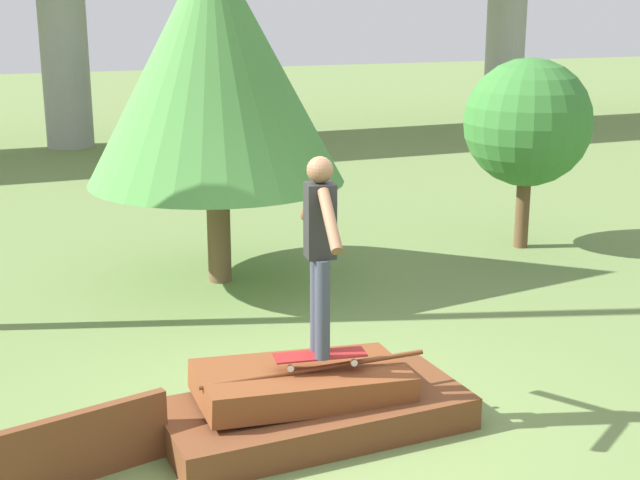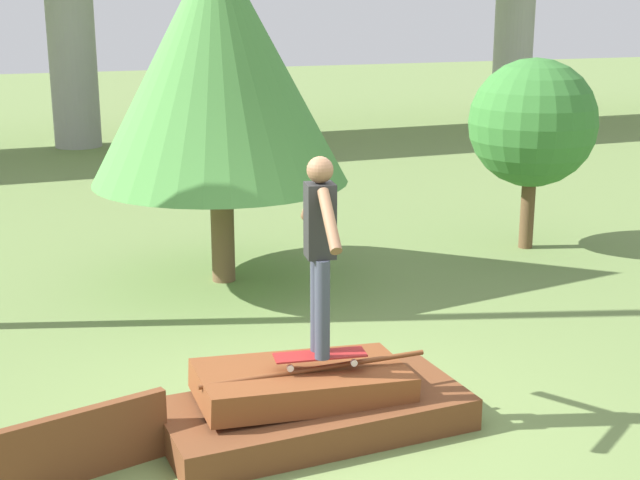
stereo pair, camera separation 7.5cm
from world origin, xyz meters
name	(u,v)px [view 1 (the left image)]	position (x,y,z in m)	size (l,w,h in m)	color
ground_plane	(316,430)	(0.00, 0.00, 0.00)	(80.00, 80.00, 0.00)	olive
scrap_pile	(312,404)	(-0.03, 0.03, 0.22)	(2.49, 1.16, 0.55)	brown
scrap_plank_loose	(77,448)	(-1.88, -0.11, 0.27)	(1.37, 0.41, 0.54)	brown
skateboard	(320,356)	(0.05, 0.02, 0.63)	(0.76, 0.33, 0.09)	maroon
skater	(320,243)	(0.05, 0.02, 1.56)	(0.27, 1.16, 1.59)	#383D4C
tree_behind_left	(177,68)	(2.09, 13.42, 1.96)	(1.86, 1.86, 2.98)	#4C3823
tree_behind_right	(214,63)	(0.39, 4.17, 2.67)	(3.07, 3.07, 4.09)	brown
tree_mid_back	(528,123)	(4.77, 4.10, 1.76)	(1.75, 1.75, 2.64)	brown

